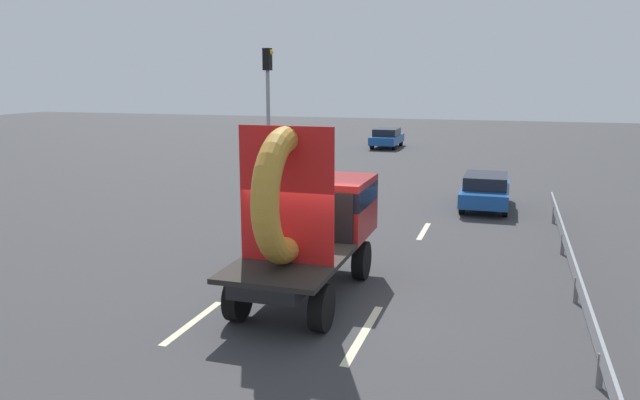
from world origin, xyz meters
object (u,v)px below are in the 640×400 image
at_px(traffic_light, 268,98).
at_px(oncoming_car, 387,137).
at_px(distant_sedan, 485,190).
at_px(flatbed_truck, 312,215).

height_order(traffic_light, oncoming_car, traffic_light).
height_order(distant_sedan, oncoming_car, oncoming_car).
bearing_deg(traffic_light, oncoming_car, 83.97).
bearing_deg(traffic_light, distant_sedan, -9.84).
bearing_deg(distant_sedan, oncoming_car, 111.57).
xyz_separation_m(flatbed_truck, distant_sedan, (3.26, 10.13, -1.05)).
bearing_deg(flatbed_truck, distant_sedan, 72.14).
distance_m(flatbed_truck, oncoming_car, 28.80).
bearing_deg(oncoming_car, distant_sedan, -68.43).
height_order(flatbed_truck, traffic_light, traffic_light).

